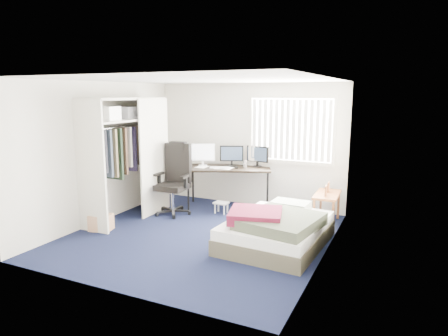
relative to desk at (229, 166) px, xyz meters
name	(u,v)px	position (x,y,z in m)	size (l,w,h in m)	color
ground	(200,235)	(0.28, -1.75, -0.84)	(4.20, 4.20, 0.00)	black
room_shell	(199,144)	(0.28, -1.75, 0.67)	(4.20, 4.20, 4.20)	silver
window_assembly	(291,130)	(1.18, 0.29, 0.76)	(1.72, 0.09, 1.32)	white
closet	(125,146)	(-1.39, -1.49, 0.51)	(0.64, 1.84, 2.22)	beige
desk	(229,166)	(0.00, 0.00, 0.00)	(1.84, 1.34, 1.29)	black
office_chair	(175,186)	(-0.76, -0.84, -0.32)	(0.67, 0.67, 1.38)	black
footstool	(221,205)	(0.07, -0.50, -0.67)	(0.27, 0.22, 0.22)	white
nightstand	(327,197)	(2.03, -0.27, -0.36)	(0.43, 0.82, 0.73)	brown
bed	(276,229)	(1.54, -1.65, -0.58)	(1.47, 1.89, 0.60)	#454031
pine_box	(101,222)	(-1.37, -2.24, -0.71)	(0.36, 0.27, 0.27)	#B07B58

